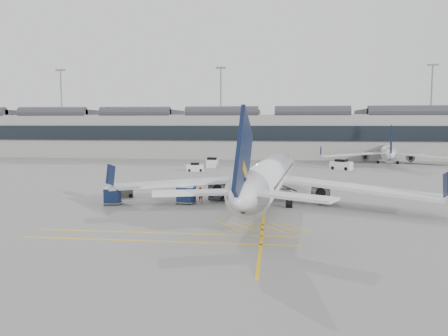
# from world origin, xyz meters

# --- Properties ---
(ground) EXTENTS (220.00, 220.00, 0.00)m
(ground) POSITION_xyz_m (0.00, 0.00, 0.00)
(ground) COLOR gray
(ground) RESTS_ON ground
(terminal) EXTENTS (200.00, 20.45, 12.40)m
(terminal) POSITION_xyz_m (0.00, 71.93, 6.14)
(terminal) COLOR #9E9E99
(terminal) RESTS_ON ground
(light_masts) EXTENTS (113.00, 0.60, 25.45)m
(light_masts) POSITION_xyz_m (-1.67, 86.00, 14.49)
(light_masts) COLOR slate
(light_masts) RESTS_ON ground
(apron_markings) EXTENTS (0.25, 60.00, 0.01)m
(apron_markings) POSITION_xyz_m (10.00, 10.00, 0.01)
(apron_markings) COLOR gold
(apron_markings) RESTS_ON ground
(airliner_main) EXTENTS (35.83, 39.33, 10.47)m
(airliner_main) POSITION_xyz_m (10.32, 4.21, 3.08)
(airliner_main) COLOR white
(airliner_main) RESTS_ON ground
(airliner_far) EXTENTS (29.09, 32.10, 8.64)m
(airliner_far) POSITION_xyz_m (36.26, 56.38, 2.54)
(airliner_far) COLOR white
(airliner_far) RESTS_ON ground
(belt_loader) EXTENTS (4.74, 2.80, 1.88)m
(belt_loader) POSITION_xyz_m (11.08, 10.09, 0.55)
(belt_loader) COLOR #BBB8B1
(belt_loader) RESTS_ON ground
(baggage_cart_a) EXTENTS (1.78, 1.50, 1.80)m
(baggage_cart_a) POSITION_xyz_m (5.86, 6.37, 0.96)
(baggage_cart_a) COLOR gray
(baggage_cart_a) RESTS_ON ground
(baggage_cart_b) EXTENTS (2.17, 1.99, 1.86)m
(baggage_cart_b) POSITION_xyz_m (4.23, 6.26, 1.00)
(baggage_cart_b) COLOR gray
(baggage_cart_b) RESTS_ON ground
(baggage_cart_c) EXTENTS (2.21, 1.94, 2.05)m
(baggage_cart_c) POSITION_xyz_m (1.15, 3.12, 1.10)
(baggage_cart_c) COLOR gray
(baggage_cart_c) RESTS_ON ground
(baggage_cart_d) EXTENTS (1.96, 1.68, 1.90)m
(baggage_cart_d) POSITION_xyz_m (-6.93, 1.74, 1.02)
(baggage_cart_d) COLOR gray
(baggage_cart_d) RESTS_ON ground
(ramp_agent_a) EXTENTS (0.72, 0.71, 1.67)m
(ramp_agent_a) POSITION_xyz_m (2.56, 4.58, 0.84)
(ramp_agent_a) COLOR #E5480C
(ramp_agent_a) RESTS_ON ground
(ramp_agent_b) EXTENTS (1.21, 1.10, 2.02)m
(ramp_agent_b) POSITION_xyz_m (4.13, 7.19, 1.01)
(ramp_agent_b) COLOR #FD450D
(ramp_agent_b) RESTS_ON ground
(pushback_tug) EXTENTS (2.59, 2.12, 1.26)m
(pushback_tug) POSITION_xyz_m (-7.36, 6.51, 0.56)
(pushback_tug) COLOR #535448
(pushback_tug) RESTS_ON ground
(safety_cone_nose) EXTENTS (0.35, 0.35, 0.48)m
(safety_cone_nose) POSITION_xyz_m (9.16, 23.53, 0.24)
(safety_cone_nose) COLOR #F24C0A
(safety_cone_nose) RESTS_ON ground
(safety_cone_engine) EXTENTS (0.39, 0.39, 0.55)m
(safety_cone_engine) POSITION_xyz_m (15.50, 8.85, 0.27)
(safety_cone_engine) COLOR #F24C0A
(safety_cone_engine) RESTS_ON ground
(service_van_left) EXTENTS (3.38, 2.05, 1.63)m
(service_van_left) POSITION_xyz_m (-3.70, 35.40, 0.73)
(service_van_left) COLOR white
(service_van_left) RESTS_ON ground
(service_van_mid) EXTENTS (2.01, 3.97, 2.04)m
(service_van_mid) POSITION_xyz_m (-1.60, 43.54, 0.91)
(service_van_mid) COLOR white
(service_van_mid) RESTS_ON ground
(service_van_right) EXTENTS (4.48, 3.81, 2.07)m
(service_van_right) POSITION_xyz_m (23.90, 41.44, 0.92)
(service_van_right) COLOR white
(service_van_right) RESTS_ON ground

